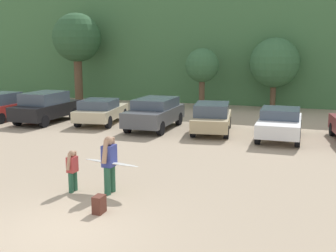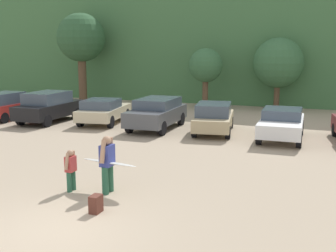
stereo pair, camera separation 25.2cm
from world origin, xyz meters
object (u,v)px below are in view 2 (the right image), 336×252
at_px(parked_car_tan, 214,117).
at_px(surfboard_white, 109,163).
at_px(backpack_dropped, 96,204).
at_px(parked_car_white, 282,123).
at_px(parked_car_champagne, 103,110).
at_px(parked_car_dark_gray, 157,112).
at_px(parked_car_black, 49,106).
at_px(person_child, 71,168).
at_px(parked_car_red, 8,105).
at_px(person_adult, 107,161).

distance_m(parked_car_tan, surfboard_white, 9.29).
bearing_deg(backpack_dropped, parked_car_tan, 88.58).
bearing_deg(parked_car_white, parked_car_champagne, 84.38).
height_order(parked_car_dark_gray, backpack_dropped, parked_car_dark_gray).
bearing_deg(parked_car_black, parked_car_dark_gray, -88.13).
bearing_deg(person_child, backpack_dropped, 143.31).
xyz_separation_m(parked_car_red, parked_car_black, (2.80, 0.06, 0.06)).
bearing_deg(parked_car_red, parked_car_black, -87.79).
distance_m(parked_car_dark_gray, backpack_dropped, 11.13).
bearing_deg(person_child, parked_car_tan, -99.19).
distance_m(parked_car_dark_gray, surfboard_white, 9.53).
height_order(parked_car_red, backpack_dropped, parked_car_red).
height_order(parked_car_black, parked_car_tan, parked_car_black).
height_order(parked_car_white, person_child, parked_car_white).
bearing_deg(person_adult, surfboard_white, -84.24).
bearing_deg(backpack_dropped, parked_car_white, 71.28).
bearing_deg(parked_car_tan, person_adult, 166.74).
bearing_deg(person_child, person_adult, -166.21).
height_order(parked_car_black, person_adult, parked_car_black).
distance_m(parked_car_black, backpack_dropped, 13.94).
height_order(parked_car_dark_gray, person_adult, person_adult).
bearing_deg(parked_car_dark_gray, parked_car_tan, -90.41).
xyz_separation_m(parked_car_black, parked_car_tan, (9.43, 0.30, -0.12)).
distance_m(parked_car_champagne, surfboard_white, 11.11).
relative_size(parked_car_dark_gray, backpack_dropped, 9.72).
bearing_deg(parked_car_champagne, parked_car_tan, -101.75).
bearing_deg(parked_car_dark_gray, person_child, -173.27).
height_order(parked_car_red, parked_car_white, parked_car_red).
xyz_separation_m(parked_car_dark_gray, person_child, (1.25, -9.62, -0.16)).
xyz_separation_m(person_adult, surfboard_white, (-0.01, 0.13, -0.08)).
bearing_deg(backpack_dropped, person_adult, 106.98).
xyz_separation_m(parked_car_black, backpack_dropped, (9.16, -10.49, -0.66)).
distance_m(parked_car_black, parked_car_champagne, 3.19).
distance_m(parked_car_black, parked_car_white, 12.68).
bearing_deg(parked_car_tan, person_child, 160.65).
bearing_deg(parked_car_champagne, person_child, -164.14).
bearing_deg(surfboard_white, person_adult, 102.39).
bearing_deg(parked_car_dark_gray, surfboard_white, -166.72).
height_order(parked_car_red, parked_car_tan, parked_car_red).
relative_size(parked_car_red, parked_car_dark_gray, 1.00).
relative_size(parked_car_champagne, backpack_dropped, 9.46).
height_order(parked_car_red, person_child, parked_car_red).
distance_m(parked_car_tan, parked_car_white, 3.28).
relative_size(parked_car_black, parked_car_dark_gray, 0.98).
xyz_separation_m(parked_car_dark_gray, parked_car_tan, (3.00, 0.01, -0.08)).
bearing_deg(parked_car_tan, backpack_dropped, 169.54).
height_order(person_adult, person_child, person_adult).
height_order(parked_car_dark_gray, person_child, parked_car_dark_gray).
bearing_deg(parked_car_black, parked_car_tan, -88.85).
bearing_deg(person_adult, parked_car_black, -45.04).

